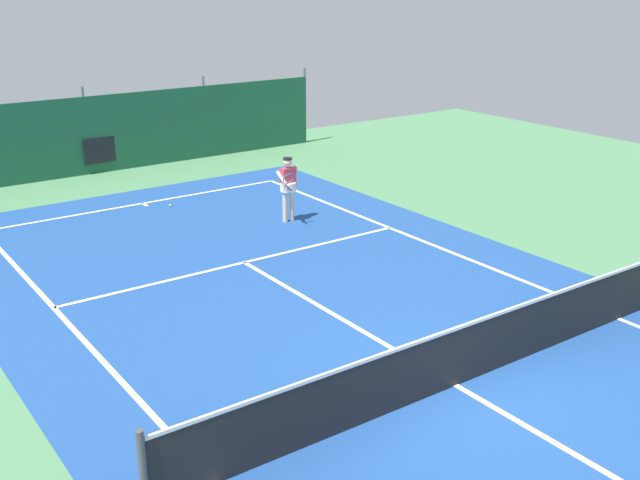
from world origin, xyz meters
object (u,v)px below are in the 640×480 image
object	(u,v)px
tennis_ball_near_player	(170,205)
tennis_net	(457,356)
parked_car	(83,135)
tennis_player	(288,184)

from	to	relation	value
tennis_ball_near_player	tennis_net	bearing A→B (deg)	-92.52
tennis_ball_near_player	parked_car	size ratio (longest dim) A/B	0.02
tennis_player	tennis_ball_near_player	bearing A→B (deg)	-58.68
tennis_net	tennis_player	distance (m)	8.66
tennis_player	parked_car	bearing A→B (deg)	-80.83
tennis_ball_near_player	parked_car	xyz separation A→B (m)	(0.04, 6.74, 0.81)
tennis_player	tennis_ball_near_player	size ratio (longest dim) A/B	24.85
tennis_net	tennis_player	bearing A→B (deg)	73.95
tennis_net	tennis_player	world-z (taller)	tennis_player
tennis_player	parked_car	xyz separation A→B (m)	(-1.86, 9.65, -0.12)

